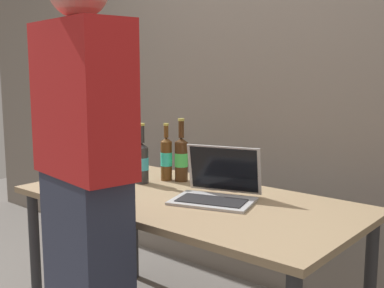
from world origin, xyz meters
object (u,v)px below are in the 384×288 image
object	(u,v)px
laptop	(217,188)
beer_bottle_amber	(181,158)
beer_bottle_brown	(166,158)
beer_bottle_green	(142,161)
person_figure	(84,182)

from	to	relation	value
laptop	beer_bottle_amber	bearing A→B (deg)	154.79
laptop	beer_bottle_brown	size ratio (longest dim) A/B	1.40
beer_bottle_amber	beer_bottle_green	distance (m)	0.21
beer_bottle_amber	person_figure	size ratio (longest dim) A/B	0.19
laptop	beer_bottle_amber	world-z (taller)	beer_bottle_amber
beer_bottle_brown	person_figure	distance (m)	0.83
beer_bottle_amber	beer_bottle_green	world-z (taller)	beer_bottle_amber
beer_bottle_amber	person_figure	xyz separation A→B (m)	(0.23, -0.80, 0.05)
laptop	beer_bottle_green	xyz separation A→B (m)	(-0.49, 0.00, 0.07)
laptop	beer_bottle_green	size ratio (longest dim) A/B	1.37
laptop	beer_bottle_green	bearing A→B (deg)	179.47
laptop	person_figure	xyz separation A→B (m)	(-0.14, -0.63, 0.12)
beer_bottle_amber	beer_bottle_brown	world-z (taller)	beer_bottle_amber
beer_bottle_green	beer_bottle_amber	bearing A→B (deg)	53.19
beer_bottle_amber	person_figure	bearing A→B (deg)	-74.02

